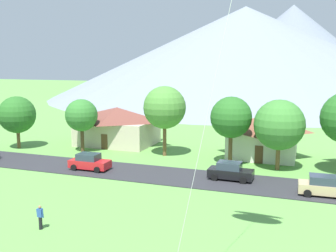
{
  "coord_description": "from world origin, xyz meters",
  "views": [
    {
      "loc": [
        10.54,
        -6.55,
        11.14
      ],
      "look_at": [
        1.56,
        18.59,
        6.79
      ],
      "focal_mm": 42.25,
      "sensor_mm": 36.0,
      "label": 1
    }
  ],
  "objects_px": {
    "tree_center": "(279,125)",
    "tree_right_of_center": "(81,115)",
    "house_left_center": "(263,135)",
    "watcher_person": "(40,217)",
    "tree_far_right": "(165,108)",
    "tree_near_right": "(231,118)",
    "parked_car_black_west_end": "(230,171)",
    "house_right_center": "(117,125)",
    "parked_car_red_mid_east": "(89,162)",
    "tree_left_of_center": "(17,115)",
    "parked_car_tan_mid_west": "(324,186)"
  },
  "relations": [
    {
      "from": "tree_center",
      "to": "tree_right_of_center",
      "type": "distance_m",
      "value": 23.69
    },
    {
      "from": "house_left_center",
      "to": "watcher_person",
      "type": "relative_size",
      "value": 4.92
    },
    {
      "from": "tree_far_right",
      "to": "tree_right_of_center",
      "type": "bearing_deg",
      "value": -172.18
    },
    {
      "from": "tree_near_right",
      "to": "tree_far_right",
      "type": "xyz_separation_m",
      "value": [
        -8.2,
        1.56,
        0.58
      ]
    },
    {
      "from": "tree_far_right",
      "to": "tree_center",
      "type": "bearing_deg",
      "value": -7.97
    },
    {
      "from": "parked_car_black_west_end",
      "to": "watcher_person",
      "type": "relative_size",
      "value": 2.53
    },
    {
      "from": "tree_right_of_center",
      "to": "parked_car_black_west_end",
      "type": "bearing_deg",
      "value": -16.47
    },
    {
      "from": "house_left_center",
      "to": "tree_center",
      "type": "distance_m",
      "value": 6.29
    },
    {
      "from": "watcher_person",
      "to": "house_left_center",
      "type": "bearing_deg",
      "value": 66.05
    },
    {
      "from": "house_right_center",
      "to": "parked_car_red_mid_east",
      "type": "xyz_separation_m",
      "value": [
        3.31,
        -12.97,
        -1.75
      ]
    },
    {
      "from": "tree_right_of_center",
      "to": "parked_car_red_mid_east",
      "type": "distance_m",
      "value": 9.71
    },
    {
      "from": "house_right_center",
      "to": "tree_right_of_center",
      "type": "xyz_separation_m",
      "value": [
        -1.99,
        -5.74,
        1.96
      ]
    },
    {
      "from": "house_right_center",
      "to": "parked_car_black_west_end",
      "type": "distance_m",
      "value": 21.28
    },
    {
      "from": "parked_car_red_mid_east",
      "to": "tree_left_of_center",
      "type": "bearing_deg",
      "value": 156.23
    },
    {
      "from": "tree_near_right",
      "to": "parked_car_black_west_end",
      "type": "bearing_deg",
      "value": -78.94
    },
    {
      "from": "house_left_center",
      "to": "watcher_person",
      "type": "distance_m",
      "value": 28.8
    },
    {
      "from": "parked_car_tan_mid_west",
      "to": "parked_car_red_mid_east",
      "type": "xyz_separation_m",
      "value": [
        -22.7,
        0.45,
        0.0
      ]
    },
    {
      "from": "watcher_person",
      "to": "parked_car_tan_mid_west",
      "type": "bearing_deg",
      "value": 36.71
    },
    {
      "from": "tree_center",
      "to": "parked_car_red_mid_east",
      "type": "xyz_separation_m",
      "value": [
        -18.39,
        -6.81,
        -3.87
      ]
    },
    {
      "from": "tree_near_right",
      "to": "tree_far_right",
      "type": "height_order",
      "value": "tree_far_right"
    },
    {
      "from": "tree_far_right",
      "to": "house_left_center",
      "type": "bearing_deg",
      "value": 18.1
    },
    {
      "from": "house_left_center",
      "to": "tree_left_of_center",
      "type": "relative_size",
      "value": 1.22
    },
    {
      "from": "tree_center",
      "to": "parked_car_tan_mid_west",
      "type": "relative_size",
      "value": 1.73
    },
    {
      "from": "tree_near_right",
      "to": "parked_car_tan_mid_west",
      "type": "xyz_separation_m",
      "value": [
        9.36,
        -7.55,
        -4.36
      ]
    },
    {
      "from": "tree_right_of_center",
      "to": "parked_car_red_mid_east",
      "type": "bearing_deg",
      "value": -53.73
    },
    {
      "from": "tree_center",
      "to": "tree_near_right",
      "type": "relative_size",
      "value": 0.98
    },
    {
      "from": "watcher_person",
      "to": "tree_far_right",
      "type": "bearing_deg",
      "value": 88.52
    },
    {
      "from": "house_left_center",
      "to": "tree_right_of_center",
      "type": "height_order",
      "value": "tree_right_of_center"
    },
    {
      "from": "house_left_center",
      "to": "parked_car_tan_mid_west",
      "type": "bearing_deg",
      "value": -63.07
    },
    {
      "from": "tree_center",
      "to": "watcher_person",
      "type": "relative_size",
      "value": 4.4
    },
    {
      "from": "tree_left_of_center",
      "to": "parked_car_black_west_end",
      "type": "height_order",
      "value": "tree_left_of_center"
    },
    {
      "from": "watcher_person",
      "to": "parked_car_red_mid_east",
      "type": "bearing_deg",
      "value": 108.04
    },
    {
      "from": "house_left_center",
      "to": "house_right_center",
      "type": "bearing_deg",
      "value": 178.01
    },
    {
      "from": "tree_near_right",
      "to": "tree_center",
      "type": "bearing_deg",
      "value": -3.28
    },
    {
      "from": "tree_left_of_center",
      "to": "watcher_person",
      "type": "xyz_separation_m",
      "value": [
        18.89,
        -20.3,
        -3.5
      ]
    },
    {
      "from": "parked_car_tan_mid_west",
      "to": "tree_center",
      "type": "bearing_deg",
      "value": 120.71
    },
    {
      "from": "tree_near_right",
      "to": "tree_far_right",
      "type": "distance_m",
      "value": 8.37
    },
    {
      "from": "house_left_center",
      "to": "parked_car_red_mid_east",
      "type": "bearing_deg",
      "value": -142.86
    },
    {
      "from": "parked_car_tan_mid_west",
      "to": "parked_car_red_mid_east",
      "type": "relative_size",
      "value": 1.01
    },
    {
      "from": "tree_left_of_center",
      "to": "tree_center",
      "type": "relative_size",
      "value": 0.92
    },
    {
      "from": "tree_left_of_center",
      "to": "watcher_person",
      "type": "relative_size",
      "value": 4.05
    },
    {
      "from": "tree_far_right",
      "to": "parked_car_black_west_end",
      "type": "relative_size",
      "value": 1.97
    },
    {
      "from": "tree_near_right",
      "to": "parked_car_tan_mid_west",
      "type": "relative_size",
      "value": 1.76
    },
    {
      "from": "tree_far_right",
      "to": "tree_left_of_center",
      "type": "bearing_deg",
      "value": -173.12
    },
    {
      "from": "parked_car_black_west_end",
      "to": "parked_car_red_mid_east",
      "type": "relative_size",
      "value": 1.01
    },
    {
      "from": "house_right_center",
      "to": "parked_car_red_mid_east",
      "type": "distance_m",
      "value": 13.5
    },
    {
      "from": "tree_right_of_center",
      "to": "house_right_center",
      "type": "bearing_deg",
      "value": 70.87
    },
    {
      "from": "parked_car_black_west_end",
      "to": "parked_car_tan_mid_west",
      "type": "bearing_deg",
      "value": -12.59
    },
    {
      "from": "house_right_center",
      "to": "tree_center",
      "type": "relative_size",
      "value": 1.44
    },
    {
      "from": "parked_car_tan_mid_west",
      "to": "watcher_person",
      "type": "bearing_deg",
      "value": -143.29
    }
  ]
}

